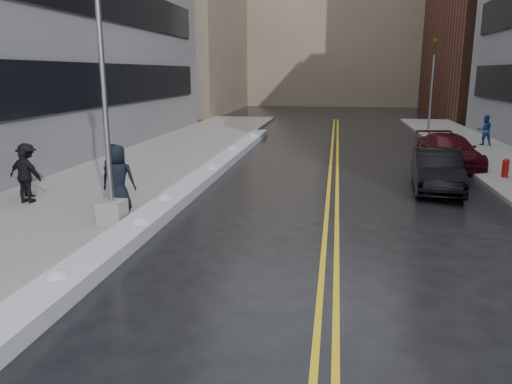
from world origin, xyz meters
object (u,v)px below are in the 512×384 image
at_px(traffic_signal, 432,83).
at_px(pedestrian_east, 485,130).
at_px(lamppost, 107,134).
at_px(fire_hydrant, 506,167).
at_px(pedestrian_e, 28,170).
at_px(pedestrian_d, 25,176).
at_px(pedestrian_c, 118,179).
at_px(pedestrian_b, 115,172).
at_px(car_maroon, 449,151).
at_px(car_black, 437,170).

bearing_deg(traffic_signal, pedestrian_east, -66.18).
height_order(lamppost, fire_hydrant, lamppost).
bearing_deg(lamppost, pedestrian_e, 149.24).
distance_m(pedestrian_d, pedestrian_east, 23.40).
xyz_separation_m(fire_hydrant, pedestrian_c, (-12.56, -6.95, 0.57)).
relative_size(fire_hydrant, pedestrian_east, 0.44).
height_order(pedestrian_b, pedestrian_east, pedestrian_b).
height_order(pedestrian_east, car_maroon, pedestrian_east).
distance_m(car_black, car_maroon, 5.11).
xyz_separation_m(pedestrian_east, car_black, (-4.55, -11.18, -0.25)).
bearing_deg(lamppost, pedestrian_east, 50.86).
height_order(pedestrian_e, car_black, pedestrian_e).
bearing_deg(pedestrian_c, pedestrian_east, -139.59).
height_order(traffic_signal, pedestrian_d, traffic_signal).
height_order(pedestrian_e, pedestrian_east, pedestrian_e).
relative_size(lamppost, pedestrian_e, 4.40).
bearing_deg(pedestrian_east, pedestrian_d, 39.90).
distance_m(pedestrian_e, pedestrian_east, 23.20).
xyz_separation_m(pedestrian_d, car_maroon, (14.31, 9.31, -0.29)).
xyz_separation_m(pedestrian_c, pedestrian_east, (14.21, 16.08, -0.15)).
bearing_deg(car_black, pedestrian_b, -155.82).
distance_m(traffic_signal, pedestrian_d, 25.65).
xyz_separation_m(fire_hydrant, pedestrian_east, (1.65, 9.14, 0.42)).
distance_m(lamppost, fire_hydrant, 14.81).
bearing_deg(car_maroon, pedestrian_c, -145.72).
relative_size(traffic_signal, pedestrian_b, 3.38).
relative_size(pedestrian_east, car_black, 0.37).
relative_size(lamppost, pedestrian_c, 3.93).
distance_m(traffic_signal, car_black, 16.45).
bearing_deg(pedestrian_east, fire_hydrant, 77.92).
height_order(pedestrian_east, car_black, pedestrian_east).
bearing_deg(pedestrian_d, pedestrian_east, -135.49).
distance_m(fire_hydrant, pedestrian_c, 14.37).
xyz_separation_m(fire_hydrant, traffic_signal, (-0.50, 14.00, 2.85)).
bearing_deg(fire_hydrant, traffic_signal, 92.05).
height_order(lamppost, traffic_signal, lamppost).
relative_size(lamppost, fire_hydrant, 10.45).
relative_size(pedestrian_b, car_black, 0.40).
distance_m(pedestrian_b, car_maroon, 14.51).
bearing_deg(pedestrian_e, pedestrian_east, -116.73).
distance_m(pedestrian_east, car_maroon, 7.02).
height_order(lamppost, car_black, lamppost).
height_order(pedestrian_d, pedestrian_e, pedestrian_e).
bearing_deg(traffic_signal, pedestrian_d, -126.82).
height_order(pedestrian_b, pedestrian_c, pedestrian_c).
relative_size(traffic_signal, pedestrian_e, 3.46).
bearing_deg(pedestrian_b, pedestrian_e, 11.12).
bearing_deg(car_black, traffic_signal, 86.61).
distance_m(pedestrian_e, car_maroon, 17.02).
distance_m(pedestrian_b, pedestrian_c, 1.50).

